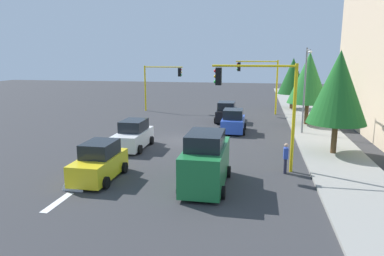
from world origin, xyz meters
The scene contains 16 objects.
ground_plane centered at (0.00, 0.00, 0.00)m, with size 120.00×120.00×0.00m, color #353538.
sidewalk_kerb centered at (-5.00, 10.50, 0.07)m, with size 80.00×4.00×0.15m, color gray.
lane_arrow_near centered at (11.51, -3.00, 0.01)m, with size 2.40×1.10×1.10m.
traffic_signal_far_left centered at (-14.00, 5.73, 4.18)m, with size 0.36×4.59×5.92m.
traffic_signal_near_left centered at (6.00, 5.74, 4.22)m, with size 0.36×4.59×5.98m.
traffic_signal_far_right centered at (-14.00, -5.63, 3.75)m, with size 0.36×4.59×5.26m.
street_lamp_curbside centered at (-3.61, 9.20, 4.35)m, with size 2.15×0.28×7.00m.
tree_roadside_near centered at (2.00, 10.50, 4.41)m, with size 3.70×3.70×6.74m.
tree_roadside_mid centered at (-8.00, 10.00, 4.40)m, with size 3.69×3.69×6.72m.
tree_roadside_far centered at (-18.00, 9.50, 4.01)m, with size 3.38×3.38×6.14m.
delivery_van_green centered at (9.09, 3.14, 1.28)m, with size 4.80×2.22×2.77m.
car_white centered at (2.74, -2.93, 0.90)m, with size 4.18×2.05×1.98m.
car_blue centered at (-3.89, 3.55, 0.90)m, with size 3.74×2.12×1.98m.
car_yellow centered at (9.10, -2.48, 0.90)m, with size 3.91×2.03×1.98m.
car_black centered at (-8.68, 2.55, 0.90)m, with size 4.03×2.11×1.98m.
pedestrian_crossing centered at (6.35, 7.16, 0.91)m, with size 0.40×0.24×1.70m.
Camera 1 is at (25.50, 5.55, 6.36)m, focal length 32.88 mm.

